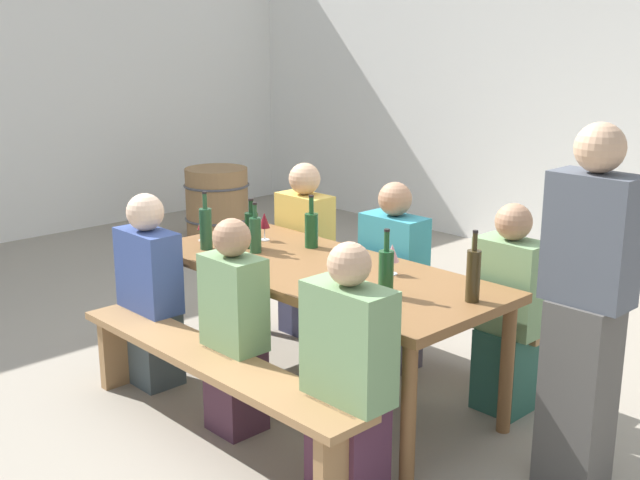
{
  "coord_description": "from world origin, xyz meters",
  "views": [
    {
      "loc": [
        2.99,
        -2.85,
        1.99
      ],
      "look_at": [
        0.0,
        0.0,
        0.9
      ],
      "focal_mm": 44.69,
      "sensor_mm": 36.0,
      "label": 1
    }
  ],
  "objects_px": {
    "seated_guest_near_0": "(150,295)",
    "seated_guest_near_1": "(235,332)",
    "seated_guest_near_2": "(348,379)",
    "wine_bottle_5": "(206,228)",
    "wine_bottle_4": "(255,234)",
    "seated_guest_far_2": "(508,315)",
    "wine_barrel": "(217,202)",
    "bench_far": "(407,304)",
    "wine_glass_0": "(392,254)",
    "wine_bottle_0": "(311,229)",
    "seated_guest_far_0": "(305,253)",
    "tasting_table": "(320,280)",
    "standing_host": "(585,318)",
    "wine_bottle_1": "(386,272)",
    "bench_near": "(211,373)",
    "wine_bottle_2": "(473,274)",
    "wine_glass_2": "(264,221)",
    "wine_bottle_3": "(252,229)",
    "wine_glass_1": "(203,223)",
    "seated_guest_far_1": "(393,281)"
  },
  "relations": [
    {
      "from": "wine_glass_0",
      "to": "bench_far",
      "type": "bearing_deg",
      "value": 122.63
    },
    {
      "from": "wine_bottle_0",
      "to": "seated_guest_far_0",
      "type": "height_order",
      "value": "seated_guest_far_0"
    },
    {
      "from": "seated_guest_near_2",
      "to": "wine_bottle_5",
      "type": "bearing_deg",
      "value": 76.7
    },
    {
      "from": "wine_bottle_4",
      "to": "seated_guest_far_0",
      "type": "distance_m",
      "value": 0.79
    },
    {
      "from": "tasting_table",
      "to": "wine_bottle_5",
      "type": "distance_m",
      "value": 0.79
    },
    {
      "from": "seated_guest_far_2",
      "to": "standing_host",
      "type": "relative_size",
      "value": 0.7
    },
    {
      "from": "seated_guest_near_0",
      "to": "wine_barrel",
      "type": "xyz_separation_m",
      "value": [
        -2.56,
        2.36,
        -0.2
      ]
    },
    {
      "from": "wine_bottle_5",
      "to": "seated_guest_near_1",
      "type": "height_order",
      "value": "seated_guest_near_1"
    },
    {
      "from": "tasting_table",
      "to": "bench_far",
      "type": "xyz_separation_m",
      "value": [
        0.0,
        0.74,
        -0.32
      ]
    },
    {
      "from": "bench_near",
      "to": "wine_glass_0",
      "type": "relative_size",
      "value": 12.14
    },
    {
      "from": "wine_bottle_4",
      "to": "wine_glass_0",
      "type": "height_order",
      "value": "wine_bottle_4"
    },
    {
      "from": "bench_far",
      "to": "wine_glass_0",
      "type": "bearing_deg",
      "value": -57.37
    },
    {
      "from": "bench_far",
      "to": "seated_guest_far_1",
      "type": "bearing_deg",
      "value": -85.17
    },
    {
      "from": "bench_far",
      "to": "wine_bottle_5",
      "type": "distance_m",
      "value": 1.32
    },
    {
      "from": "wine_bottle_2",
      "to": "seated_guest_far_2",
      "type": "relative_size",
      "value": 0.3
    },
    {
      "from": "bench_near",
      "to": "standing_host",
      "type": "distance_m",
      "value": 1.78
    },
    {
      "from": "wine_glass_1",
      "to": "wine_bottle_4",
      "type": "bearing_deg",
      "value": 9.09
    },
    {
      "from": "wine_bottle_1",
      "to": "seated_guest_near_1",
      "type": "bearing_deg",
      "value": -139.65
    },
    {
      "from": "seated_guest_near_1",
      "to": "wine_barrel",
      "type": "bearing_deg",
      "value": 54.86
    },
    {
      "from": "tasting_table",
      "to": "seated_guest_near_1",
      "type": "relative_size",
      "value": 1.87
    },
    {
      "from": "wine_bottle_2",
      "to": "seated_guest_far_2",
      "type": "distance_m",
      "value": 0.58
    },
    {
      "from": "tasting_table",
      "to": "standing_host",
      "type": "distance_m",
      "value": 1.47
    },
    {
      "from": "wine_bottle_3",
      "to": "wine_glass_0",
      "type": "distance_m",
      "value": 0.94
    },
    {
      "from": "seated_guest_near_0",
      "to": "seated_guest_near_1",
      "type": "xyz_separation_m",
      "value": [
        0.79,
        0.0,
        -0.0
      ]
    },
    {
      "from": "wine_bottle_4",
      "to": "wine_glass_0",
      "type": "xyz_separation_m",
      "value": [
        0.83,
        0.24,
        0.0
      ]
    },
    {
      "from": "wine_glass_1",
      "to": "wine_bottle_0",
      "type": "bearing_deg",
      "value": 33.73
    },
    {
      "from": "wine_glass_2",
      "to": "standing_host",
      "type": "distance_m",
      "value": 2.1
    },
    {
      "from": "bench_near",
      "to": "wine_glass_1",
      "type": "xyz_separation_m",
      "value": [
        -0.89,
        0.61,
        0.51
      ]
    },
    {
      "from": "wine_glass_2",
      "to": "seated_guest_near_1",
      "type": "xyz_separation_m",
      "value": [
        0.64,
        -0.73,
        -0.34
      ]
    },
    {
      "from": "wine_glass_2",
      "to": "wine_barrel",
      "type": "xyz_separation_m",
      "value": [
        -2.71,
        1.62,
        -0.53
      ]
    },
    {
      "from": "seated_guest_far_2",
      "to": "wine_barrel",
      "type": "height_order",
      "value": "seated_guest_far_2"
    },
    {
      "from": "seated_guest_near_0",
      "to": "seated_guest_near_1",
      "type": "distance_m",
      "value": 0.79
    },
    {
      "from": "wine_barrel",
      "to": "wine_glass_0",
      "type": "bearing_deg",
      "value": -23.22
    },
    {
      "from": "seated_guest_far_2",
      "to": "seated_guest_near_0",
      "type": "bearing_deg",
      "value": -53.53
    },
    {
      "from": "wine_bottle_2",
      "to": "seated_guest_near_0",
      "type": "distance_m",
      "value": 1.87
    },
    {
      "from": "bench_far",
      "to": "wine_bottle_0",
      "type": "relative_size",
      "value": 6.32
    },
    {
      "from": "bench_far",
      "to": "wine_bottle_3",
      "type": "height_order",
      "value": "wine_bottle_3"
    },
    {
      "from": "wine_bottle_5",
      "to": "seated_guest_near_0",
      "type": "height_order",
      "value": "seated_guest_near_0"
    },
    {
      "from": "wine_bottle_4",
      "to": "seated_guest_near_1",
      "type": "height_order",
      "value": "seated_guest_near_1"
    },
    {
      "from": "wine_bottle_0",
      "to": "wine_bottle_5",
      "type": "distance_m",
      "value": 0.62
    },
    {
      "from": "wine_glass_0",
      "to": "wine_glass_1",
      "type": "height_order",
      "value": "same"
    },
    {
      "from": "wine_glass_1",
      "to": "seated_guest_near_1",
      "type": "relative_size",
      "value": 0.15
    },
    {
      "from": "wine_bottle_5",
      "to": "wine_barrel",
      "type": "distance_m",
      "value": 3.34
    },
    {
      "from": "wine_bottle_3",
      "to": "seated_guest_near_2",
      "type": "bearing_deg",
      "value": -22.8
    },
    {
      "from": "wine_glass_2",
      "to": "standing_host",
      "type": "bearing_deg",
      "value": 0.97
    },
    {
      "from": "wine_bottle_2",
      "to": "seated_guest_far_2",
      "type": "bearing_deg",
      "value": 101.38
    },
    {
      "from": "wine_bottle_4",
      "to": "seated_guest_far_2",
      "type": "xyz_separation_m",
      "value": [
        1.28,
        0.66,
        -0.32
      ]
    },
    {
      "from": "seated_guest_near_2",
      "to": "seated_guest_far_0",
      "type": "relative_size",
      "value": 0.99
    },
    {
      "from": "wine_bottle_3",
      "to": "wine_bottle_4",
      "type": "xyz_separation_m",
      "value": [
        0.09,
        -0.05,
        -0.0
      ]
    },
    {
      "from": "wine_bottle_0",
      "to": "seated_guest_far_2",
      "type": "relative_size",
      "value": 0.28
    }
  ]
}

